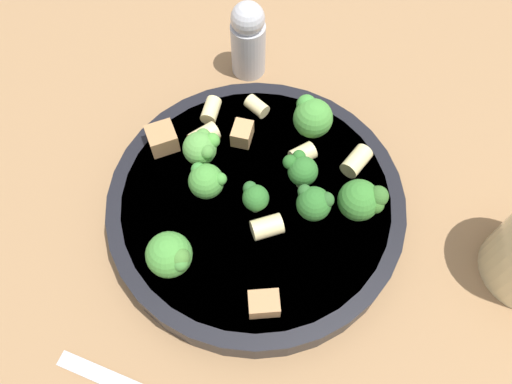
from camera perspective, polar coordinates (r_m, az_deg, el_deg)
ground_plane at (r=0.46m, az=-0.00°, el=-2.40°), size 2.00×2.00×0.00m
pasta_bowl at (r=0.44m, az=-0.00°, el=-1.38°), size 0.26×0.26×0.03m
broccoli_floret_0 at (r=0.41m, az=12.00°, el=-0.93°), size 0.04×0.04×0.04m
broccoli_floret_1 at (r=0.40m, az=6.67°, el=-1.27°), size 0.03×0.03×0.04m
broccoli_floret_2 at (r=0.43m, az=-6.27°, el=5.08°), size 0.03×0.03×0.04m
broccoli_floret_3 at (r=0.41m, az=-0.17°, el=-0.50°), size 0.02×0.03×0.03m
broccoli_floret_4 at (r=0.42m, az=5.25°, el=2.50°), size 0.03×0.03×0.04m
broccoli_floret_5 at (r=0.39m, az=-9.76°, el=-7.15°), size 0.04×0.04×0.04m
broccoli_floret_6 at (r=0.42m, az=-5.70°, el=1.29°), size 0.03×0.03×0.03m
broccoli_floret_7 at (r=0.45m, az=6.40°, el=8.61°), size 0.04×0.04×0.04m
rigatoni_0 at (r=0.46m, az=-5.96°, el=6.35°), size 0.03×0.02×0.02m
rigatoni_1 at (r=0.44m, az=5.34°, el=4.29°), size 0.02×0.02×0.02m
rigatoni_2 at (r=0.47m, az=-5.17°, el=9.30°), size 0.03×0.03×0.01m
rigatoni_3 at (r=0.45m, az=11.41°, el=3.49°), size 0.03×0.02×0.02m
rigatoni_4 at (r=0.48m, az=0.10°, el=9.77°), size 0.02×0.02×0.01m
rigatoni_5 at (r=0.41m, az=1.27°, el=-4.00°), size 0.03×0.02×0.02m
chicken_chunk_0 at (r=0.39m, az=0.92°, el=-12.65°), size 0.03×0.03×0.02m
chicken_chunk_1 at (r=0.46m, az=-1.58°, el=6.69°), size 0.03×0.03×0.02m
chicken_chunk_2 at (r=0.46m, az=-10.68°, el=6.03°), size 0.03×0.03×0.02m
pepper_shaker at (r=0.53m, az=-0.91°, el=17.09°), size 0.04×0.04×0.09m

